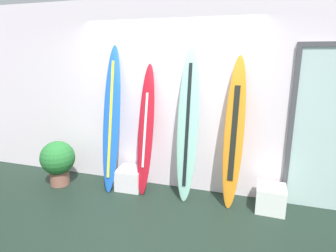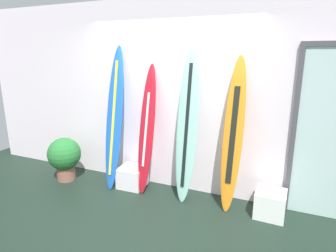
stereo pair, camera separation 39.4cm
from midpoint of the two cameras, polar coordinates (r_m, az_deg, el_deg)
The scene contains 9 objects.
ground at distance 3.61m, azimuth -4.13°, elevation -20.07°, with size 8.00×8.00×0.04m, color black.
wall_back at distance 4.22m, azimuth 3.70°, elevation 5.90°, with size 7.20×0.20×2.80m, color silver.
surfboard_cobalt at distance 4.27m, azimuth -8.25°, elevation 1.52°, with size 0.29×0.53×2.16m.
surfboard_crimson at distance 4.10m, azimuth -1.60°, elevation -0.99°, with size 0.26×0.45×1.90m.
surfboard_seafoam at distance 3.86m, azimuth 6.85°, elevation 0.01°, with size 0.30×0.43×2.14m.
surfboard_sunset at distance 3.75m, azimuth 16.01°, elevation -2.12°, with size 0.28×0.42×2.02m.
display_block_left at distance 4.00m, azimuth 22.81°, elevation -14.42°, with size 0.38×0.38×0.34m.
display_block_center at distance 4.47m, azimuth -4.69°, elevation -10.27°, with size 0.40×0.40×0.32m.
potted_plant at distance 4.82m, azimuth -18.11°, elevation -5.88°, with size 0.53×0.53×0.71m.
Camera 2 is at (1.58, -2.56, 2.02)m, focal length 30.02 mm.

